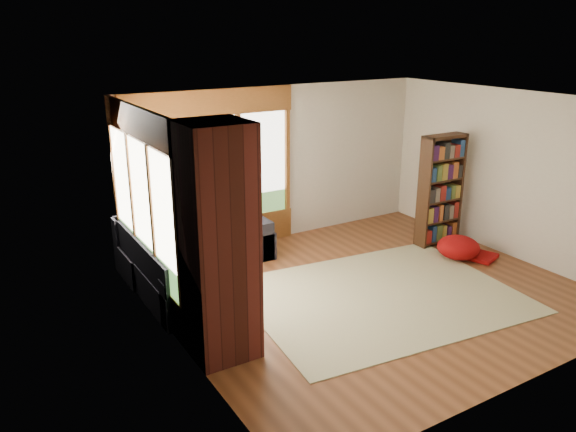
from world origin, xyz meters
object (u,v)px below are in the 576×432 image
pouf (458,247)px  sectional_sofa (190,258)px  brick_chimney (218,244)px  area_rug (381,296)px  dog_brindle (173,245)px  bookshelf (441,190)px  dog_tan (209,218)px

pouf → sectional_sofa: bearing=159.0°
brick_chimney → area_rug: brick_chimney is taller
dog_brindle → area_rug: bearing=-134.1°
area_rug → dog_brindle: dog_brindle is taller
bookshelf → area_rug: bearing=-153.0°
dog_tan → dog_brindle: dog_tan is taller
area_rug → dog_brindle: size_ratio=3.89×
area_rug → pouf: size_ratio=5.41×
brick_chimney → area_rug: 2.75m
sectional_sofa → dog_brindle: dog_brindle is taller
pouf → dog_tan: bearing=155.4°
bookshelf → dog_tan: (-3.72, 0.96, -0.11)m
dog_brindle → pouf: bearing=-116.7°
brick_chimney → dog_brindle: bearing=88.9°
brick_chimney → bookshelf: (4.54, 1.21, -0.37)m
sectional_sofa → dog_tan: 0.65m
brick_chimney → bookshelf: size_ratio=1.40×
bookshelf → dog_brindle: (-4.51, 0.32, -0.16)m
dog_tan → dog_brindle: (-0.79, -0.63, -0.05)m
area_rug → bookshelf: 2.54m
brick_chimney → sectional_sofa: brick_chimney is taller
bookshelf → dog_tan: bearing=165.6°
brick_chimney → sectional_sofa: (0.45, 2.05, -1.00)m
brick_chimney → bookshelf: bearing=14.9°
sectional_sofa → brick_chimney: bearing=-102.2°
brick_chimney → area_rug: (2.43, 0.14, -1.29)m
sectional_sofa → dog_tan: dog_tan is taller
sectional_sofa → dog_brindle: 0.81m
bookshelf → pouf: size_ratio=2.80×
brick_chimney → pouf: brick_chimney is taller
brick_chimney → bookshelf: brick_chimney is taller
dog_tan → sectional_sofa: bearing=-177.8°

